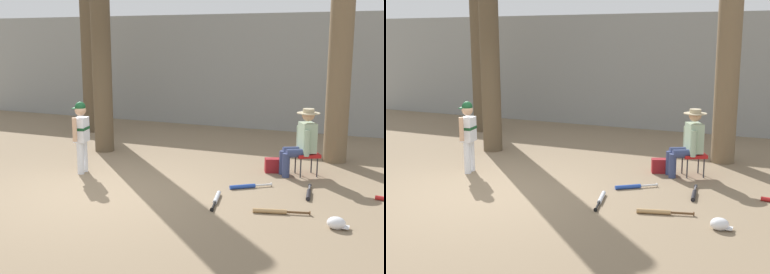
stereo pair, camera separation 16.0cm
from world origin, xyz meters
The scene contains 14 objects.
ground_plane centered at (0.00, 0.00, 0.00)m, with size 60.00×60.00×0.00m, color #7F6B51.
concrete_back_wall centered at (0.00, 6.75, 1.53)m, with size 18.00×0.36×3.05m, color gray.
tree_near_player centered at (-1.63, 2.70, 2.60)m, with size 0.56×0.56×5.75m.
tree_behind_spectator centered at (3.11, 3.70, 1.87)m, with size 0.74×0.74×4.50m.
young_ballplayer centered at (-1.01, 1.02, 0.74)m, with size 0.41×0.57×1.31m.
folding_stool centered at (2.78, 2.45, 0.36)m, with size 0.54×0.54×0.41m.
seated_spectator centered at (2.69, 2.40, 0.64)m, with size 0.66×0.56×1.20m.
handbag_beside_stool centered at (2.21, 2.41, 0.13)m, with size 0.34×0.18×0.26m, color maroon.
tree_far_left centered at (-3.20, 4.63, 2.63)m, with size 0.90×0.90×6.20m.
bat_black_composite centered at (3.04, 1.28, 0.03)m, with size 0.17×0.75×0.07m.
bat_wood_tan centered at (2.75, 0.27, 0.03)m, with size 0.78×0.26×0.07m.
bat_blue_youth centered at (2.03, 1.26, 0.03)m, with size 0.61×0.50×0.07m.
bat_aluminum_silver centered at (1.81, 0.47, 0.03)m, with size 0.24×0.80×0.07m.
batting_helmet_white centered at (3.62, 0.05, 0.07)m, with size 0.28×0.22×0.16m.
Camera 2 is at (4.45, -6.16, 2.40)m, focal length 46.32 mm.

